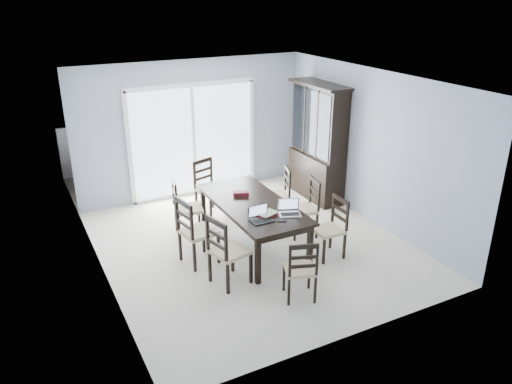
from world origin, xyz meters
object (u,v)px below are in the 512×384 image
laptop_dark (262,218)px  hot_tub (144,158)px  chair_left_mid (192,225)px  chair_right_mid (308,201)px  china_hutch (318,143)px  game_box (241,193)px  dining_table (252,207)px  chair_left_near (224,244)px  chair_right_far (281,188)px  laptop_silver (290,212)px  chair_end_near (302,265)px  chair_left_far (182,202)px  chair_right_near (334,221)px  chair_end_far (207,181)px  cell_phone (282,221)px

laptop_dark → hot_tub: (-0.52, 4.31, -0.32)m
chair_left_mid → chair_right_mid: size_ratio=1.09×
china_hutch → laptop_dark: bearing=-139.1°
chair_right_mid → game_box: (-1.03, 0.37, 0.19)m
dining_table → chair_left_near: chair_left_near is taller
dining_table → chair_right_mid: (1.00, -0.04, -0.09)m
hot_tub → chair_right_far: bearing=-61.5°
laptop_silver → hot_tub: bearing=123.5°
laptop_dark → chair_end_near: bearing=-85.8°
chair_left_mid → laptop_dark: bearing=45.9°
china_hutch → chair_left_mid: (-3.04, -1.35, -0.43)m
chair_left_far → laptop_silver: chair_left_far is taller
chair_left_mid → hot_tub: 3.76m
chair_left_near → chair_right_near: chair_left_near is taller
chair_right_mid → laptop_silver: bearing=142.3°
chair_right_far → game_box: chair_right_far is taller
china_hutch → chair_left_near: china_hutch is taller
chair_left_mid → chair_left_far: bearing=158.6°
chair_end_near → chair_left_near: bearing=152.2°
dining_table → game_box: (-0.03, 0.33, 0.11)m
dining_table → chair_right_mid: bearing=-2.3°
chair_left_mid → chair_end_far: bearing=140.6°
game_box → hot_tub: (-0.66, 3.32, -0.30)m
cell_phone → game_box: bearing=124.0°
chair_left_mid → laptop_dark: (0.84, -0.56, 0.17)m
chair_left_far → game_box: size_ratio=4.66×
chair_right_mid → chair_end_near: size_ratio=1.09×
laptop_silver → hot_tub: (-0.97, 4.31, -0.32)m
china_hutch → chair_right_far: size_ratio=2.03×
chair_left_mid → chair_left_near: bearing=3.3°
laptop_silver → game_box: (-0.31, 0.99, -0.02)m
chair_left_far → cell_phone: 1.87m
chair_right_near → chair_end_far: 2.56m
dining_table → chair_right_far: bearing=36.6°
chair_end_far → cell_phone: 2.31m
chair_end_far → china_hutch: bearing=154.3°
chair_left_near → chair_end_far: bearing=149.2°
china_hutch → chair_left_near: (-2.87, -2.08, -0.45)m
chair_left_far → chair_right_far: (1.75, -0.16, -0.03)m
chair_right_far → laptop_silver: (-0.64, -1.34, 0.23)m
chair_right_far → chair_left_near: bearing=149.9°
chair_end_near → chair_left_far: bearing=126.1°
chair_left_near → game_box: size_ratio=4.82×
chair_right_near → chair_end_near: 1.34m
chair_right_far → hot_tub: chair_right_far is taller
chair_left_far → dining_table: bearing=56.2°
chair_end_far → game_box: size_ratio=4.66×
dining_table → laptop_dark: laptop_dark is taller
laptop_silver → chair_right_near: bearing=8.1°
hot_tub → chair_right_mid: bearing=-65.4°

